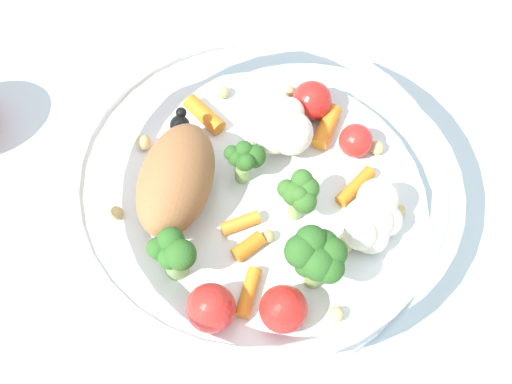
# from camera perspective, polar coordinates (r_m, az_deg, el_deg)

# --- Properties ---
(ground_plane) EXTENTS (2.40, 2.40, 0.00)m
(ground_plane) POSITION_cam_1_polar(r_m,az_deg,el_deg) (0.56, 0.88, -0.80)
(ground_plane) COLOR silver
(food_container) EXTENTS (0.26, 0.26, 0.07)m
(food_container) POSITION_cam_1_polar(r_m,az_deg,el_deg) (0.53, 0.11, 0.04)
(food_container) COLOR white
(food_container) RESTS_ON ground_plane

